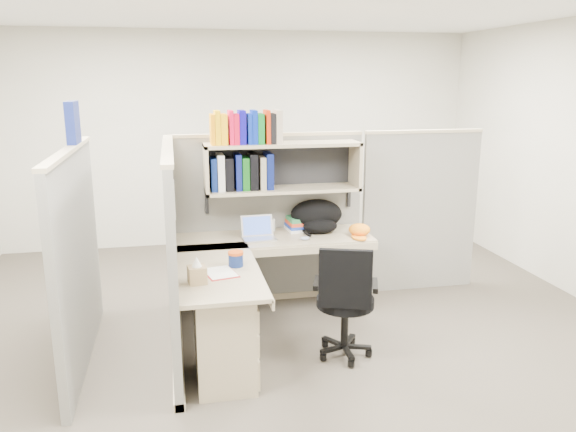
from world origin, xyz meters
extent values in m
plane|color=#3C352E|center=(0.00, 0.00, 0.00)|extent=(6.00, 6.00, 0.00)
plane|color=#B9B5A7|center=(0.00, 3.00, 1.35)|extent=(6.00, 0.00, 6.00)
plane|color=#B9B5A7|center=(0.00, -3.00, 1.35)|extent=(6.00, 0.00, 6.00)
cube|color=slate|center=(0.00, 0.90, 0.80)|extent=(1.80, 0.06, 1.60)
cube|color=tan|center=(0.00, 0.90, 1.61)|extent=(1.80, 0.08, 0.03)
cube|color=slate|center=(-0.90, 0.00, 0.80)|extent=(0.06, 1.80, 1.60)
cube|color=tan|center=(-0.90, 0.00, 1.61)|extent=(0.08, 1.80, 0.03)
cube|color=slate|center=(-1.60, 0.00, 0.80)|extent=(0.06, 1.80, 1.60)
cube|color=slate|center=(1.55, 0.90, 0.80)|extent=(1.20, 0.06, 1.60)
cube|color=navy|center=(-1.60, 0.35, 1.79)|extent=(0.07, 0.27, 0.32)
cube|color=white|center=(-0.87, 0.15, 1.20)|extent=(0.00, 0.21, 0.28)
cube|color=gray|center=(0.10, 0.70, 1.55)|extent=(1.40, 0.34, 0.03)
cube|color=gray|center=(0.10, 0.70, 1.14)|extent=(1.40, 0.34, 0.03)
cube|color=gray|center=(-0.58, 0.70, 1.34)|extent=(0.03, 0.34, 0.44)
cube|color=gray|center=(0.78, 0.70, 1.34)|extent=(0.03, 0.34, 0.44)
cube|color=black|center=(0.10, 0.86, 1.34)|extent=(1.38, 0.01, 0.41)
cube|color=orange|center=(-0.52, 0.68, 1.69)|extent=(0.03, 0.20, 0.26)
cube|color=#F1AD05|center=(-0.48, 0.68, 1.71)|extent=(0.05, 0.20, 0.29)
cube|color=#FFAE05|center=(-0.42, 0.68, 1.69)|extent=(0.06, 0.20, 0.26)
cube|color=red|center=(-0.36, 0.68, 1.71)|extent=(0.04, 0.20, 0.29)
cube|color=red|center=(-0.32, 0.68, 1.69)|extent=(0.05, 0.20, 0.26)
cube|color=#0B0487|center=(-0.27, 0.68, 1.71)|extent=(0.06, 0.20, 0.29)
cube|color=#052098|center=(-0.20, 0.68, 1.69)|extent=(0.04, 0.20, 0.26)
cube|color=#041F91|center=(-0.16, 0.68, 1.71)|extent=(0.04, 0.20, 0.29)
cube|color=#07641B|center=(-0.11, 0.68, 1.69)|extent=(0.06, 0.20, 0.26)
cube|color=red|center=(-0.04, 0.68, 1.71)|extent=(0.04, 0.20, 0.29)
cube|color=black|center=(0.00, 0.68, 1.69)|extent=(0.05, 0.20, 0.26)
cube|color=tan|center=(0.05, 0.68, 1.71)|extent=(0.06, 0.20, 0.29)
cube|color=#081953|center=(-0.52, 0.72, 1.30)|extent=(0.05, 0.24, 0.29)
cube|color=silver|center=(-0.46, 0.72, 1.31)|extent=(0.06, 0.24, 0.32)
cube|color=black|center=(-0.39, 0.72, 1.30)|extent=(0.07, 0.24, 0.29)
cube|color=#080F50|center=(-0.30, 0.72, 1.31)|extent=(0.05, 0.24, 0.32)
cube|color=#0A4A10|center=(-0.24, 0.72, 1.30)|extent=(0.06, 0.24, 0.29)
cube|color=black|center=(-0.17, 0.72, 1.31)|extent=(0.07, 0.24, 0.32)
cube|color=gray|center=(-0.09, 0.72, 1.30)|extent=(0.05, 0.24, 0.29)
cube|color=#07104A|center=(-0.03, 0.72, 1.31)|extent=(0.06, 0.24, 0.32)
cube|color=gray|center=(0.00, 0.57, 0.71)|extent=(1.74, 0.60, 0.03)
cube|color=gray|center=(-0.57, -0.20, 0.71)|extent=(0.60, 1.34, 0.03)
cube|color=gray|center=(0.00, 0.27, 0.68)|extent=(1.74, 0.02, 0.07)
cube|color=gray|center=(-0.27, -0.20, 0.68)|extent=(0.02, 1.34, 0.07)
cube|color=gray|center=(-0.57, -0.55, 0.34)|extent=(0.40, 0.55, 0.68)
cube|color=tan|center=(-0.36, -0.55, 0.54)|extent=(0.02, 0.50, 0.16)
cube|color=tan|center=(-0.36, -0.55, 0.36)|extent=(0.02, 0.50, 0.16)
cube|color=tan|center=(-0.36, -0.55, 0.14)|extent=(0.02, 0.50, 0.22)
cube|color=#B2B2B7|center=(-0.35, -0.55, 0.54)|extent=(0.01, 0.12, 0.01)
cube|color=gray|center=(0.80, 0.60, 0.35)|extent=(0.03, 0.55, 0.70)
cylinder|color=navy|center=(-0.43, -0.17, 0.78)|extent=(0.11, 0.11, 0.10)
cylinder|color=#C14512|center=(-0.43, -0.17, 0.84)|extent=(0.12, 0.12, 0.02)
ellipsoid|color=#8293B8|center=(0.24, 0.41, 0.75)|extent=(0.09, 0.07, 0.03)
cylinder|color=silver|center=(0.00, 0.78, 0.78)|extent=(0.09, 0.09, 0.11)
cylinder|color=black|center=(0.38, -0.37, 0.45)|extent=(0.44, 0.44, 0.07)
cube|color=black|center=(0.31, -0.56, 0.71)|extent=(0.38, 0.17, 0.44)
cylinder|color=black|center=(0.38, -0.37, 0.27)|extent=(0.06, 0.06, 0.38)
cylinder|color=black|center=(0.38, -0.37, 0.05)|extent=(0.42, 0.42, 0.10)
cube|color=black|center=(0.17, -0.30, 0.60)|extent=(0.12, 0.25, 0.04)
cube|color=black|center=(0.59, -0.44, 0.60)|extent=(0.12, 0.25, 0.04)
camera|label=1|loc=(-0.86, -4.21, 2.12)|focal=35.00mm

